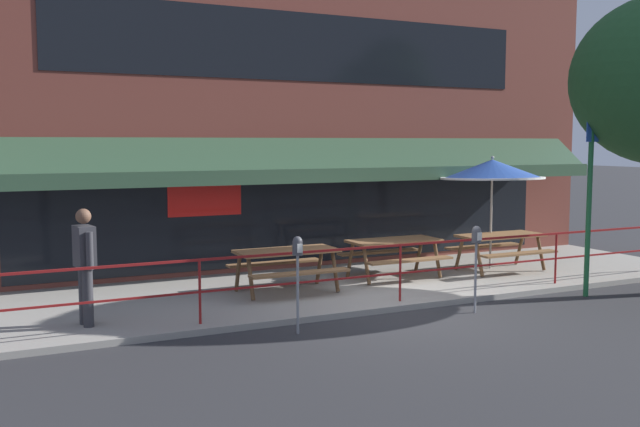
{
  "coord_description": "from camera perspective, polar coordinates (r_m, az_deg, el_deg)",
  "views": [
    {
      "loc": [
        -6.34,
        -9.69,
        2.76
      ],
      "look_at": [
        -0.86,
        1.6,
        1.5
      ],
      "focal_mm": 40.0,
      "sensor_mm": 36.0,
      "label": 1
    }
  ],
  "objects": [
    {
      "name": "picnic_table_left",
      "position": [
        12.65,
        -2.68,
        -3.62
      ],
      "size": [
        1.8,
        1.42,
        0.76
      ],
      "color": "brown",
      "rests_on": "patio_deck"
    },
    {
      "name": "patio_deck",
      "position": [
        13.57,
        2.55,
        -5.79
      ],
      "size": [
        15.0,
        4.0,
        0.1
      ],
      "primitive_type": "cube",
      "color": "#9E998E",
      "rests_on": "ground"
    },
    {
      "name": "picnic_table_centre",
      "position": [
        14.01,
        5.94,
        -2.72
      ],
      "size": [
        1.8,
        1.42,
        0.76
      ],
      "color": "brown",
      "rests_on": "patio_deck"
    },
    {
      "name": "parking_meter_near",
      "position": [
        10.2,
        -1.8,
        -3.36
      ],
      "size": [
        0.15,
        0.16,
        1.42
      ],
      "color": "gray",
      "rests_on": "ground"
    },
    {
      "name": "ground_plane",
      "position": [
        11.9,
        7.18,
        -7.72
      ],
      "size": [
        120.0,
        120.0,
        0.0
      ],
      "primitive_type": "plane",
      "color": "#2D2D30"
    },
    {
      "name": "street_sign_pole",
      "position": [
        13.48,
        20.79,
        2.62
      ],
      "size": [
        0.28,
        0.09,
        4.12
      ],
      "color": "#1E6033",
      "rests_on": "ground"
    },
    {
      "name": "picnic_table_right",
      "position": [
        15.2,
        14.24,
        -2.21
      ],
      "size": [
        1.8,
        1.42,
        0.76
      ],
      "color": "brown",
      "rests_on": "patio_deck"
    },
    {
      "name": "pedestrian_walking",
      "position": [
        10.85,
        -18.3,
        -3.59
      ],
      "size": [
        0.29,
        0.61,
        1.71
      ],
      "color": "#333338",
      "rests_on": "patio_deck"
    },
    {
      "name": "patio_umbrella_right",
      "position": [
        15.32,
        13.62,
        3.4
      ],
      "size": [
        2.14,
        2.14,
        2.38
      ],
      "color": "#B7B2A8",
      "rests_on": "patio_deck"
    },
    {
      "name": "patio_railing",
      "position": [
        11.99,
        6.45,
        -3.71
      ],
      "size": [
        13.84,
        0.04,
        0.97
      ],
      "color": "maroon",
      "rests_on": "patio_deck"
    },
    {
      "name": "parking_meter_far",
      "position": [
        11.73,
        12.4,
        -2.3
      ],
      "size": [
        0.15,
        0.16,
        1.42
      ],
      "color": "gray",
      "rests_on": "ground"
    },
    {
      "name": "restaurant_building",
      "position": [
        15.3,
        -1.4,
        8.0
      ],
      "size": [
        15.0,
        1.6,
        6.77
      ],
      "color": "brown",
      "rests_on": "ground"
    }
  ]
}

